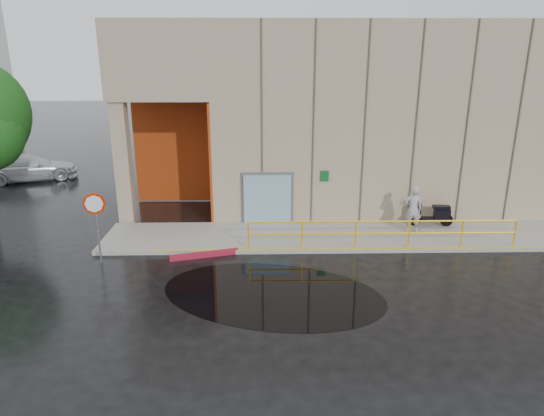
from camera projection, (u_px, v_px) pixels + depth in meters
The scene contains 10 objects.
ground at pixel (263, 295), 14.28m from camera, with size 120.00×120.00×0.00m, color black.
sidewalk at pixel (367, 236), 18.62m from camera, with size 20.00×3.00×0.15m, color gray.
building at pixel (366, 108), 23.54m from camera, with size 20.00×10.17×8.00m.
guardrail at pixel (382, 234), 17.16m from camera, with size 9.56×0.06×1.03m.
person at pixel (413, 209), 18.60m from camera, with size 0.67×0.44×1.84m, color #9E9EA2.
scooter at pixel (432, 207), 19.28m from camera, with size 1.79×0.71×1.36m.
stop_sign at pixel (95, 212), 15.90m from camera, with size 0.74×0.16×2.47m.
red_curb at pixel (204, 255), 16.88m from camera, with size 2.40×0.18×0.18m, color maroon.
puddle at pixel (272, 293), 14.35m from camera, with size 6.68×4.11×0.01m, color black.
car_c at pixel (29, 168), 26.76m from camera, with size 2.02×4.97×1.44m, color silver.
Camera 1 is at (-0.01, -12.81, 6.83)m, focal length 32.00 mm.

